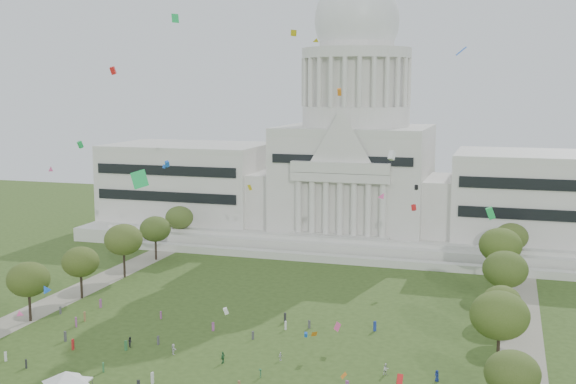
{
  "coord_description": "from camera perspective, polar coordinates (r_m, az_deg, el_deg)",
  "views": [
    {
      "loc": [
        44.57,
        -99.52,
        46.06
      ],
      "look_at": [
        0.0,
        45.0,
        24.0
      ],
      "focal_mm": 45.0,
      "sensor_mm": 36.0,
      "label": 1
    }
  ],
  "objects": [
    {
      "name": "row_tree_l_3",
      "position": [
        164.62,
        -16.08,
        -5.33
      ],
      "size": [
        8.12,
        8.12,
        11.55
      ],
      "color": "black",
      "rests_on": "ground"
    },
    {
      "name": "person_0",
      "position": [
        119.72,
        11.69,
        -14.03
      ],
      "size": [
        1.05,
        1.05,
        1.84
      ],
      "primitive_type": "imported",
      "rotation": [
        0.0,
        0.0,
        5.5
      ],
      "color": "navy",
      "rests_on": "ground"
    },
    {
      "name": "row_tree_r_4",
      "position": [
        154.02,
        16.79,
        -5.88
      ],
      "size": [
        9.19,
        9.19,
        13.06
      ],
      "color": "black",
      "rests_on": "ground"
    },
    {
      "name": "row_tree_l_4",
      "position": [
        179.7,
        -12.87,
        -3.69
      ],
      "size": [
        9.29,
        9.29,
        13.21
      ],
      "color": "black",
      "rests_on": "ground"
    },
    {
      "name": "row_tree_r_1",
      "position": [
        105.06,
        17.31,
        -13.53
      ],
      "size": [
        7.58,
        7.58,
        10.78
      ],
      "color": "black",
      "rests_on": "ground"
    },
    {
      "name": "person_4",
      "position": [
        124.82,
        -5.17,
        -12.89
      ],
      "size": [
        0.83,
        1.28,
        2.03
      ],
      "primitive_type": "imported",
      "rotation": [
        0.0,
        0.0,
        4.55
      ],
      "color": "#33723F",
      "rests_on": "ground"
    },
    {
      "name": "row_tree_l_5",
      "position": [
        196.37,
        -10.44,
        -2.89
      ],
      "size": [
        8.33,
        8.33,
        11.85
      ],
      "color": "black",
      "rests_on": "ground"
    },
    {
      "name": "person_3",
      "position": [
        118.86,
        -2.21,
        -14.12
      ],
      "size": [
        0.76,
        1.07,
        1.49
      ],
      "primitive_type": "imported",
      "rotation": [
        0.0,
        0.0,
        5.02
      ],
      "color": "#33723F",
      "rests_on": "ground"
    },
    {
      "name": "person_8",
      "position": [
        134.59,
        -12.36,
        -11.49
      ],
      "size": [
        1.05,
        0.97,
        1.85
      ],
      "primitive_type": "imported",
      "rotation": [
        0.0,
        0.0,
        2.52
      ],
      "color": "#26262B",
      "rests_on": "ground"
    },
    {
      "name": "person_5",
      "position": [
        129.73,
        -9.05,
        -12.15
      ],
      "size": [
        1.78,
        1.71,
        1.91
      ],
      "primitive_type": "imported",
      "rotation": [
        0.0,
        0.0,
        2.4
      ],
      "color": "silver",
      "rests_on": "ground"
    },
    {
      "name": "row_tree_r_2",
      "position": [
        122.49,
        16.38,
        -9.34
      ],
      "size": [
        9.55,
        9.55,
        13.58
      ],
      "color": "black",
      "rests_on": "ground"
    },
    {
      "name": "row_tree_l_6",
      "position": [
        213.03,
        -8.58,
        -2.01
      ],
      "size": [
        8.19,
        8.19,
        11.64
      ],
      "color": "black",
      "rests_on": "ground"
    },
    {
      "name": "capitol",
      "position": [
        219.02,
        5.3,
        2.03
      ],
      "size": [
        160.0,
        64.5,
        91.3
      ],
      "color": "silver",
      "rests_on": "ground"
    },
    {
      "name": "row_tree_l_2",
      "position": [
        151.95,
        -19.83,
        -6.51
      ],
      "size": [
        8.42,
        8.42,
        11.97
      ],
      "color": "black",
      "rests_on": "ground"
    },
    {
      "name": "ground",
      "position": [
        118.37,
        -6.65,
        -14.66
      ],
      "size": [
        400.0,
        400.0,
        0.0
      ],
      "primitive_type": "plane",
      "color": "#32491A",
      "rests_on": "ground"
    },
    {
      "name": "row_tree_r_3",
      "position": [
        139.56,
        16.55,
        -8.27
      ],
      "size": [
        7.01,
        7.01,
        9.98
      ],
      "color": "black",
      "rests_on": "ground"
    },
    {
      "name": "person_2",
      "position": [
        120.7,
        7.74,
        -13.72
      ],
      "size": [
        1.1,
        1.03,
        1.94
      ],
      "primitive_type": "imported",
      "rotation": [
        0.0,
        0.0,
        0.65
      ],
      "color": "silver",
      "rests_on": "ground"
    },
    {
      "name": "event_tent",
      "position": [
        114.99,
        -17.15,
        -13.8
      ],
      "size": [
        8.78,
        8.78,
        4.53
      ],
      "color": "#4C4C4C",
      "rests_on": "ground"
    },
    {
      "name": "path_left",
      "position": [
        165.72,
        -17.86,
        -8.24
      ],
      "size": [
        8.0,
        160.0,
        0.04
      ],
      "primitive_type": "cube",
      "color": "gray",
      "rests_on": "ground"
    },
    {
      "name": "row_tree_r_5",
      "position": [
        173.52,
        16.44,
        -4.07
      ],
      "size": [
        9.82,
        9.82,
        13.96
      ],
      "color": "black",
      "rests_on": "ground"
    },
    {
      "name": "distant_crowd",
      "position": [
        135.35,
        -9.54,
        -11.32
      ],
      "size": [
        64.88,
        38.07,
        1.95
      ],
      "color": "silver",
      "rests_on": "ground"
    },
    {
      "name": "kite_swarm",
      "position": [
        115.87,
        -5.71,
        -0.33
      ],
      "size": [
        85.81,
        109.72,
        65.08
      ],
      "color": "black",
      "rests_on": "ground"
    },
    {
      "name": "row_tree_r_6",
      "position": [
        191.38,
        17.24,
        -3.4
      ],
      "size": [
        8.42,
        8.42,
        11.97
      ],
      "color": "black",
      "rests_on": "ground"
    },
    {
      "name": "person_10",
      "position": [
        125.6,
        -0.6,
        -12.85
      ],
      "size": [
        0.77,
        0.98,
        1.48
      ],
      "primitive_type": "imported",
      "rotation": [
        0.0,
        0.0,
        1.18
      ],
      "color": "silver",
      "rests_on": "ground"
    },
    {
      "name": "path_right",
      "position": [
        137.51,
        17.93,
        -11.68
      ],
      "size": [
        8.0,
        160.0,
        0.04
      ],
      "primitive_type": "cube",
      "color": "gray",
      "rests_on": "ground"
    }
  ]
}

